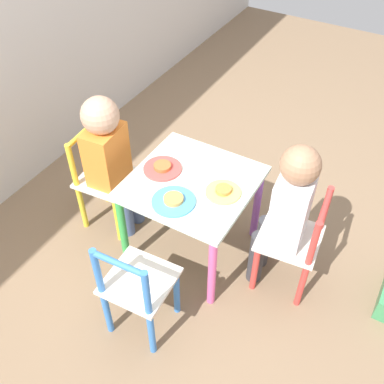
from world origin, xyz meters
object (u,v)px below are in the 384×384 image
Objects in this scene: plate_back at (162,168)px; child_front at (287,208)px; chair_blue at (137,288)px; kids_table at (192,193)px; chair_yellow at (104,180)px; plate_front at (223,191)px; chair_red at (294,243)px; child_back at (109,153)px; plate_left at (174,201)px.

child_front is at bearing -85.78° from plate_back.
child_front reaches higher than chair_blue.
child_front is 4.46× the size of plate_back.
chair_yellow reaches higher than kids_table.
plate_front is (0.04, -0.64, 0.19)m from chair_yellow.
plate_front is (-0.00, -0.15, 0.08)m from kids_table.
chair_red is at bearing -89.64° from chair_yellow.
chair_red is (0.09, -0.97, 0.00)m from chair_yellow.
plate_back is at bearing -72.79° from chair_blue.
child_back reaches higher than chair_yellow.
chair_red is 0.67m from plate_back.
chair_yellow is 0.68m from chair_blue.
plate_back and plate_left have the same top height.
plate_front is 0.83× the size of plate_left.
child_front is at bearing -65.12° from plate_left.
plate_left is (0.33, 0.03, 0.19)m from chair_blue.
chair_yellow is 1.00× the size of chair_blue.
child_back is 4.93× the size of plate_front.
chair_blue is 0.55m from plate_back.
plate_front is (-0.00, -0.31, -0.00)m from plate_back.
kids_table is 0.43m from child_front.
chair_yellow is at bearing 97.34° from plate_back.
plate_left is (-0.11, -0.48, 0.19)m from chair_yellow.
plate_left is (-0.20, 0.42, -0.00)m from child_front.
child_front reaches higher than chair_yellow.
kids_table is 0.43m from child_back.
chair_red is 0.56m from plate_left.
child_back is at bearing 93.69° from plate_front.
plate_back is (-0.04, 0.58, -0.00)m from child_front.
child_back is at bearing -90.36° from child_front.
plate_left is at bearing -70.86° from child_front.
chair_blue is 0.54m from plate_front.
chair_red reaches higher than kids_table.
chair_red is 0.93m from child_back.
plate_left is at bearing -88.46° from chair_blue.
chair_blue is at bearing -42.52° from child_front.
chair_red is 0.70m from chair_blue.
child_front reaches higher than child_back.
child_back is (-0.04, 0.42, 0.08)m from kids_table.
child_front reaches higher than plate_left.
kids_table is 3.06× the size of plate_back.
child_back reaches higher than chair_blue.
chair_blue is 0.69m from child_front.
child_front is 5.07× the size of plate_front.
chair_red is 2.91× the size of plate_left.
child_back reaches higher than chair_red.
chair_blue is at bearing -176.65° from kids_table.
chair_yellow is 0.67m from plate_front.
chair_blue is at bearing -175.11° from plate_left.
chair_red is 1.00× the size of chair_blue.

